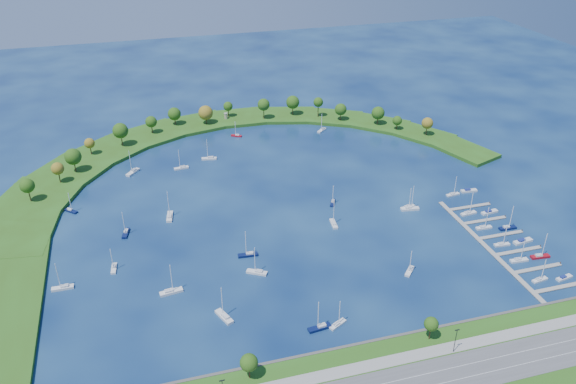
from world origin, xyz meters
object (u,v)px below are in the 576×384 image
object	(u,v)px
moored_boat_20	(209,158)
docked_boat_6	(484,227)
moored_boat_13	(224,316)
moored_boat_7	(63,287)
docked_boat_1	(564,278)
docked_boat_10	(453,194)
moored_boat_9	(257,272)
moored_boat_0	(320,327)
moored_boat_2	(408,206)
moored_boat_1	(114,268)
moored_boat_15	(170,216)
docked_boat_2	(519,260)
moored_boat_10	(71,210)
docked_boat_9	(489,212)
moored_boat_16	(171,291)
docked_boat_4	(502,244)
docked_boat_0	(540,279)
moored_boat_6	(334,223)
docked_boat_7	(508,227)
moored_boat_3	(126,232)
moored_boat_12	(338,324)
moored_boat_4	(410,208)
moored_boat_5	(133,172)
docked_boat_5	(523,241)
moored_boat_19	(181,167)
docked_boat_11	(469,191)
moored_boat_18	(333,202)
moored_boat_8	(410,270)
moored_boat_14	(237,135)
docked_boat_8	(468,213)
harbor_tower	(226,116)
moored_boat_17	(248,254)

from	to	relation	value
moored_boat_20	docked_boat_6	xyz separation A→B (m)	(111.92, -108.84, -0.04)
docked_boat_6	moored_boat_13	bearing A→B (deg)	-166.49
moored_boat_7	moored_boat_13	xyz separation A→B (m)	(59.10, -34.72, 0.04)
docked_boat_1	docked_boat_10	xyz separation A→B (m)	(-8.05, 74.60, 0.31)
docked_boat_1	moored_boat_9	bearing A→B (deg)	152.98
moored_boat_0	moored_boat_2	xyz separation A→B (m)	(69.92, 69.94, -0.06)
docked_boat_6	moored_boat_1	bearing A→B (deg)	176.23
moored_boat_2	moored_boat_20	world-z (taller)	moored_boat_20
moored_boat_15	docked_boat_2	distance (m)	160.19
moored_boat_10	moored_boat_2	bearing A→B (deg)	29.83
docked_boat_9	docked_boat_1	bearing A→B (deg)	-97.08
moored_boat_16	docked_boat_4	distance (m)	145.91
moored_boat_0	docked_boat_0	bearing A→B (deg)	175.12
moored_boat_6	moored_boat_9	size ratio (longest dim) A/B	0.95
moored_boat_20	docked_boat_9	world-z (taller)	moored_boat_20
docked_boat_7	docked_boat_9	distance (m)	14.83
moored_boat_1	moored_boat_3	world-z (taller)	moored_boat_3
moored_boat_9	moored_boat_12	xyz separation A→B (m)	(21.43, -38.66, -0.05)
moored_boat_6	moored_boat_7	world-z (taller)	moored_boat_7
moored_boat_4	docked_boat_7	xyz separation A→B (m)	(36.11, -28.47, -0.03)
moored_boat_5	moored_boat_9	distance (m)	116.72
moored_boat_13	docked_boat_5	world-z (taller)	moored_boat_13
moored_boat_0	moored_boat_19	xyz separation A→B (m)	(-33.39, 144.00, -0.03)
moored_boat_7	moored_boat_13	bearing A→B (deg)	149.67
moored_boat_9	docked_boat_11	size ratio (longest dim) A/B	1.46
moored_boat_2	docked_boat_10	size ratio (longest dim) A/B	1.01
moored_boat_0	moored_boat_18	size ratio (longest dim) A/B	1.25
moored_boat_4	docked_boat_0	distance (m)	70.72
moored_boat_2	moored_boat_7	world-z (taller)	moored_boat_7
docked_boat_2	docked_boat_6	size ratio (longest dim) A/B	1.04
moored_boat_8	docked_boat_5	xyz separation A→B (m)	(58.93, 5.92, -0.18)
docked_boat_4	docked_boat_5	xyz separation A→B (m)	(10.43, -0.54, -0.16)
moored_boat_14	moored_boat_18	distance (m)	100.32
docked_boat_9	moored_boat_19	bearing A→B (deg)	140.16
docked_boat_8	moored_boat_7	bearing A→B (deg)	176.25
moored_boat_8	docked_boat_6	size ratio (longest dim) A/B	0.97
moored_boat_0	moored_boat_3	world-z (taller)	moored_boat_0
harbor_tower	docked_boat_9	bearing A→B (deg)	-56.02
moored_boat_14	docked_boat_10	size ratio (longest dim) A/B	0.93
moored_boat_2	moored_boat_15	distance (m)	117.20
docked_boat_10	moored_boat_6	bearing A→B (deg)	-178.78
moored_boat_10	moored_boat_20	bearing A→B (deg)	72.52
moored_boat_4	moored_boat_17	world-z (taller)	moored_boat_4
moored_boat_7	docked_boat_6	bearing A→B (deg)	177.92
moored_boat_10	moored_boat_20	xyz separation A→B (m)	(74.73, 39.83, 0.05)
moored_boat_12	moored_boat_14	bearing A→B (deg)	62.50
moored_boat_5	moored_boat_12	bearing A→B (deg)	64.07
moored_boat_3	docked_boat_11	xyz separation A→B (m)	(173.77, -7.78, -0.27)
docked_boat_4	docked_boat_0	bearing A→B (deg)	-85.59
moored_boat_6	docked_boat_9	distance (m)	77.72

